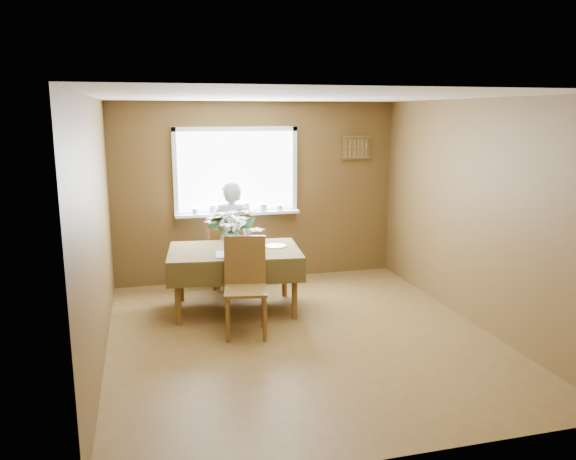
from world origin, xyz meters
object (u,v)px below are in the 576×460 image
object	(u,v)px
chair_near	(245,282)
flower_bouquet	(232,226)
dining_table	(234,257)
seated_woman	(231,237)
chair_far	(229,249)

from	to	relation	value
chair_near	flower_bouquet	xyz separation A→B (m)	(-0.05, 0.55, 0.51)
dining_table	seated_woman	bearing A→B (deg)	90.00
chair_far	seated_woman	distance (m)	0.22
chair_far	chair_near	world-z (taller)	chair_near
dining_table	seated_woman	size ratio (longest dim) A/B	1.12
chair_near	seated_woman	xyz separation A→B (m)	(0.08, 1.44, 0.18)
chair_near	chair_far	bearing A→B (deg)	97.47
chair_near	seated_woman	distance (m)	1.45
chair_far	chair_near	size ratio (longest dim) A/B	0.98
chair_far	seated_woman	size ratio (longest dim) A/B	0.69
dining_table	seated_woman	xyz separation A→B (m)	(0.08, 0.71, 0.08)
dining_table	flower_bouquet	world-z (taller)	flower_bouquet
dining_table	flower_bouquet	size ratio (longest dim) A/B	2.87
chair_far	flower_bouquet	distance (m)	1.14
dining_table	chair_near	world-z (taller)	chair_near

